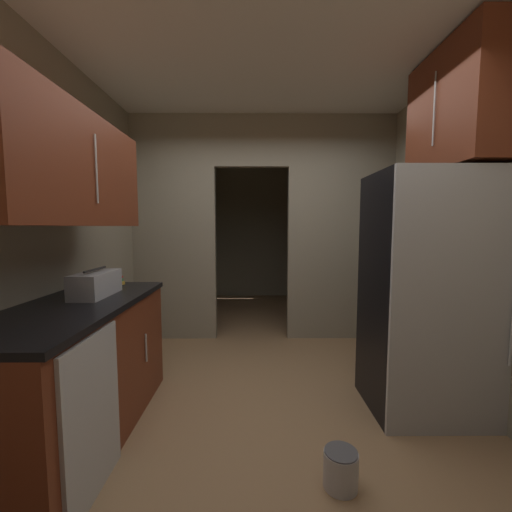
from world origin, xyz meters
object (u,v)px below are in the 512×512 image
at_px(boombox, 95,284).
at_px(paint_can, 341,469).
at_px(refrigerator, 428,294).
at_px(book_stack, 114,282).
at_px(dishwasher, 93,417).

xyz_separation_m(boombox, paint_can, (1.61, -0.65, -0.90)).
relative_size(boombox, paint_can, 2.14).
height_order(refrigerator, book_stack, refrigerator).
height_order(refrigerator, paint_can, refrigerator).
bearing_deg(refrigerator, dishwasher, -159.52).
bearing_deg(book_stack, refrigerator, -5.31).
bearing_deg(dishwasher, refrigerator, 20.48).
xyz_separation_m(refrigerator, paint_can, (-0.85, -0.77, -0.81)).
distance_m(book_stack, paint_can, 2.09).
bearing_deg(boombox, refrigerator, 2.63).
bearing_deg(book_stack, paint_can, -31.54).
distance_m(refrigerator, boombox, 2.47).
relative_size(book_stack, paint_can, 0.86).
distance_m(dishwasher, book_stack, 1.21).
height_order(dishwasher, boombox, boombox).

